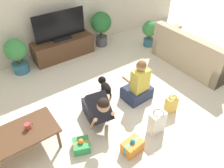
{
  "coord_description": "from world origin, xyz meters",
  "views": [
    {
      "loc": [
        -1.57,
        -2.21,
        2.88
      ],
      "look_at": [
        0.19,
        0.27,
        0.45
      ],
      "focal_mm": 35.0,
      "sensor_mm": 36.0,
      "label": 1
    }
  ],
  "objects_px": {
    "person_kneeling": "(97,109)",
    "sofa_right": "(192,54)",
    "dog": "(105,86)",
    "gift_bag_b": "(171,105)",
    "potted_plant_back_right": "(101,25)",
    "mug": "(28,126)",
    "coffee_table": "(19,136)",
    "gift_box_a": "(81,145)",
    "tv_console": "(63,48)",
    "gift_bag_a": "(157,122)",
    "potted_plant_back_left": "(17,53)",
    "gift_box_b": "(132,146)",
    "tv": "(60,27)",
    "person_sitting": "(138,86)",
    "potted_plant_corner_right": "(150,31)"
  },
  "relations": [
    {
      "from": "person_kneeling",
      "to": "sofa_right",
      "type": "bearing_deg",
      "value": 15.65
    },
    {
      "from": "dog",
      "to": "gift_bag_b",
      "type": "bearing_deg",
      "value": 134.04
    },
    {
      "from": "potted_plant_back_right",
      "to": "mug",
      "type": "distance_m",
      "value": 3.38
    },
    {
      "from": "coffee_table",
      "to": "gift_box_a",
      "type": "relative_size",
      "value": 3.36
    },
    {
      "from": "dog",
      "to": "gift_box_a",
      "type": "xyz_separation_m",
      "value": [
        -1.01,
        -0.85,
        -0.12
      ]
    },
    {
      "from": "gift_bag_b",
      "to": "tv_console",
      "type": "bearing_deg",
      "value": 104.17
    },
    {
      "from": "person_kneeling",
      "to": "gift_bag_b",
      "type": "bearing_deg",
      "value": -13.47
    },
    {
      "from": "potted_plant_back_right",
      "to": "gift_bag_a",
      "type": "xyz_separation_m",
      "value": [
        -0.89,
        -2.99,
        -0.37
      ]
    },
    {
      "from": "potted_plant_back_right",
      "to": "gift_box_a",
      "type": "height_order",
      "value": "potted_plant_back_right"
    },
    {
      "from": "potted_plant_back_left",
      "to": "gift_box_a",
      "type": "bearing_deg",
      "value": -87.71
    },
    {
      "from": "dog",
      "to": "gift_box_b",
      "type": "distance_m",
      "value": 1.39
    },
    {
      "from": "gift_box_b",
      "to": "tv",
      "type": "bearing_deg",
      "value": 83.18
    },
    {
      "from": "coffee_table",
      "to": "tv_console",
      "type": "height_order",
      "value": "tv_console"
    },
    {
      "from": "tv_console",
      "to": "tv",
      "type": "bearing_deg",
      "value": 180.0
    },
    {
      "from": "tv",
      "to": "person_kneeling",
      "type": "height_order",
      "value": "tv"
    },
    {
      "from": "potted_plant_back_left",
      "to": "gift_bag_a",
      "type": "distance_m",
      "value": 3.26
    },
    {
      "from": "person_kneeling",
      "to": "gift_bag_b",
      "type": "height_order",
      "value": "person_kneeling"
    },
    {
      "from": "tv",
      "to": "gift_bag_b",
      "type": "height_order",
      "value": "tv"
    },
    {
      "from": "potted_plant_back_left",
      "to": "mug",
      "type": "relative_size",
      "value": 6.72
    },
    {
      "from": "dog",
      "to": "coffee_table",
      "type": "bearing_deg",
      "value": 24.46
    },
    {
      "from": "person_kneeling",
      "to": "dog",
      "type": "height_order",
      "value": "person_kneeling"
    },
    {
      "from": "potted_plant_back_left",
      "to": "person_sitting",
      "type": "height_order",
      "value": "person_sitting"
    },
    {
      "from": "mug",
      "to": "person_kneeling",
      "type": "bearing_deg",
      "value": -9.14
    },
    {
      "from": "tv",
      "to": "gift_bag_b",
      "type": "xyz_separation_m",
      "value": [
        0.72,
        -2.86,
        -0.61
      ]
    },
    {
      "from": "tv_console",
      "to": "dog",
      "type": "xyz_separation_m",
      "value": [
        0.03,
        -1.78,
        -0.04
      ]
    },
    {
      "from": "person_kneeling",
      "to": "person_sitting",
      "type": "bearing_deg",
      "value": 15.56
    },
    {
      "from": "gift_bag_b",
      "to": "potted_plant_back_right",
      "type": "bearing_deg",
      "value": 82.71
    },
    {
      "from": "gift_bag_a",
      "to": "mug",
      "type": "xyz_separation_m",
      "value": [
        -1.75,
        0.87,
        0.26
      ]
    },
    {
      "from": "potted_plant_back_right",
      "to": "mug",
      "type": "bearing_deg",
      "value": -141.27
    },
    {
      "from": "dog",
      "to": "gift_box_b",
      "type": "xyz_separation_m",
      "value": [
        -0.4,
        -1.33,
        -0.1
      ]
    },
    {
      "from": "tv",
      "to": "gift_bag_b",
      "type": "distance_m",
      "value": 3.01
    },
    {
      "from": "tv",
      "to": "gift_box_a",
      "type": "distance_m",
      "value": 2.89
    },
    {
      "from": "coffee_table",
      "to": "tv",
      "type": "height_order",
      "value": "tv"
    },
    {
      "from": "dog",
      "to": "potted_plant_corner_right",
      "type": "bearing_deg",
      "value": -143.2
    },
    {
      "from": "potted_plant_back_right",
      "to": "person_sitting",
      "type": "xyz_separation_m",
      "value": [
        -0.61,
        -2.19,
        -0.26
      ]
    },
    {
      "from": "person_sitting",
      "to": "person_kneeling",
      "type": "bearing_deg",
      "value": 3.87
    },
    {
      "from": "potted_plant_back_right",
      "to": "gift_box_b",
      "type": "relative_size",
      "value": 2.81
    },
    {
      "from": "coffee_table",
      "to": "person_sitting",
      "type": "xyz_separation_m",
      "value": [
        2.17,
        -0.06,
        -0.07
      ]
    },
    {
      "from": "tv_console",
      "to": "dog",
      "type": "relative_size",
      "value": 2.71
    },
    {
      "from": "potted_plant_corner_right",
      "to": "person_kneeling",
      "type": "height_order",
      "value": "person_kneeling"
    },
    {
      "from": "potted_plant_back_left",
      "to": "gift_box_a",
      "type": "relative_size",
      "value": 2.53
    },
    {
      "from": "gift_box_a",
      "to": "tv_console",
      "type": "bearing_deg",
      "value": 69.58
    },
    {
      "from": "person_sitting",
      "to": "mug",
      "type": "relative_size",
      "value": 7.35
    },
    {
      "from": "potted_plant_back_right",
      "to": "gift_box_b",
      "type": "xyz_separation_m",
      "value": [
        -1.45,
        -3.06,
        -0.47
      ]
    },
    {
      "from": "tv",
      "to": "person_sitting",
      "type": "relative_size",
      "value": 1.4
    },
    {
      "from": "sofa_right",
      "to": "person_sitting",
      "type": "distance_m",
      "value": 1.78
    },
    {
      "from": "dog",
      "to": "gift_box_a",
      "type": "bearing_deg",
      "value": 51.69
    },
    {
      "from": "person_kneeling",
      "to": "dog",
      "type": "relative_size",
      "value": 1.49
    },
    {
      "from": "potted_plant_back_left",
      "to": "person_kneeling",
      "type": "distance_m",
      "value": 2.37
    },
    {
      "from": "sofa_right",
      "to": "gift_box_b",
      "type": "bearing_deg",
      "value": 111.74
    }
  ]
}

